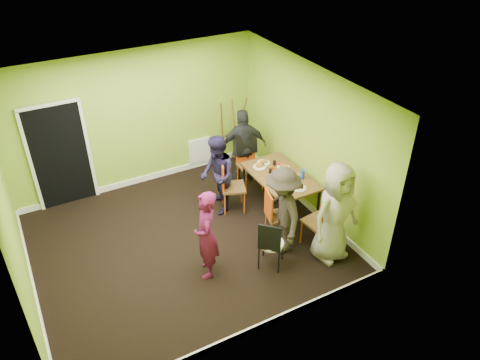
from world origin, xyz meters
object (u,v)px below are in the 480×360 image
object	(u,v)px
chair_left_far	(229,183)
chair_left_near	(274,213)
chair_bentwood	(271,242)
chair_back_end	(246,149)
chair_front_end	(322,220)
blue_bottle	(303,174)
thermos	(279,170)
person_back_end	(243,147)
person_standing	(206,235)
dining_table	(280,178)
easel	(232,133)
person_left_near	(282,211)
person_left_far	(217,175)
person_front_end	(335,213)
orange_bottle	(272,168)

from	to	relation	value
chair_left_far	chair_left_near	size ratio (longest dim) A/B	1.11
chair_bentwood	chair_left_near	bearing A→B (deg)	98.14
chair_back_end	chair_front_end	distance (m)	2.38
chair_left_near	blue_bottle	xyz separation A→B (m)	(0.84, 0.40, 0.31)
chair_bentwood	thermos	size ratio (longest dim) A/B	4.16
person_back_end	person_standing	bearing A→B (deg)	63.89
person_back_end	thermos	bearing A→B (deg)	109.17
chair_left_far	person_back_end	distance (m)	1.07
dining_table	blue_bottle	distance (m)	0.43
chair_bentwood	thermos	distance (m)	1.68
person_back_end	chair_bentwood	bearing A→B (deg)	85.09
chair_left_near	chair_front_end	bearing A→B (deg)	54.65
chair_left_near	chair_bentwood	xyz separation A→B (m)	(-0.45, -0.62, -0.02)
chair_front_end	person_back_end	size ratio (longest dim) A/B	0.66
chair_left_far	easel	bearing A→B (deg)	170.86
chair_front_end	blue_bottle	xyz separation A→B (m)	(0.29, 1.01, 0.25)
chair_bentwood	thermos	bearing A→B (deg)	97.88
chair_front_end	blue_bottle	size ratio (longest dim) A/B	5.88
chair_front_end	person_left_near	distance (m)	0.71
dining_table	blue_bottle	bearing A→B (deg)	-43.29
person_left_far	person_front_end	size ratio (longest dim) A/B	0.87
easel	blue_bottle	bearing A→B (deg)	-81.63
person_standing	chair_bentwood	bearing A→B (deg)	89.73
easel	person_back_end	world-z (taller)	person_back_end
easel	thermos	size ratio (longest dim) A/B	7.00
dining_table	chair_front_end	size ratio (longest dim) A/B	1.42
person_left_near	thermos	bearing A→B (deg)	160.86
chair_left_near	thermos	size ratio (longest dim) A/B	4.23
orange_bottle	person_back_end	world-z (taller)	person_back_end
person_standing	person_back_end	world-z (taller)	person_back_end
chair_back_end	thermos	distance (m)	1.06
chair_left_near	person_left_near	bearing A→B (deg)	1.58
chair_left_near	person_left_far	size ratio (longest dim) A/B	0.62
dining_table	person_left_far	size ratio (longest dim) A/B	0.98
chair_front_end	person_left_near	xyz separation A→B (m)	(-0.62, 0.29, 0.20)
thermos	orange_bottle	size ratio (longest dim) A/B	2.80
dining_table	person_left_near	size ratio (longest dim) A/B	0.94
chair_back_end	dining_table	bearing A→B (deg)	99.02
chair_left_near	chair_back_end	world-z (taller)	chair_back_end
chair_left_far	chair_bentwood	bearing A→B (deg)	15.99
chair_left_near	person_standing	bearing A→B (deg)	-67.14
chair_left_near	easel	bearing A→B (deg)	-179.00
chair_front_end	person_front_end	world-z (taller)	person_front_end
chair_bentwood	thermos	world-z (taller)	thermos
chair_left_far	person_front_end	xyz separation A→B (m)	(0.90, -1.97, 0.30)
chair_front_end	chair_bentwood	size ratio (longest dim) A/B	1.14
dining_table	person_back_end	bearing A→B (deg)	95.99
chair_left_far	thermos	distance (m)	0.96
chair_front_end	person_left_near	world-z (taller)	person_left_near
person_back_end	person_front_end	xyz separation A→B (m)	(0.17, -2.73, 0.08)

